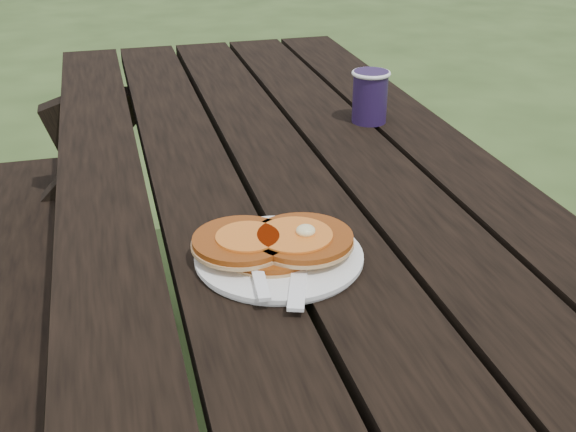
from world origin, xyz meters
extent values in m
cube|color=black|center=(0.00, 0.00, 0.73)|extent=(0.75, 1.80, 0.04)
cube|color=black|center=(0.55, 0.00, 0.43)|extent=(0.25, 1.80, 0.04)
cylinder|color=white|center=(-0.08, -0.33, 0.76)|extent=(0.23, 0.23, 0.01)
cylinder|color=#903F10|center=(-0.09, -0.32, 0.77)|extent=(0.13, 0.13, 0.01)
cylinder|color=#903F10|center=(-0.13, -0.31, 0.78)|extent=(0.13, 0.13, 0.01)
cylinder|color=#903F10|center=(-0.05, -0.32, 0.78)|extent=(0.13, 0.13, 0.01)
cylinder|color=#C9621C|center=(-0.06, -0.32, 0.79)|extent=(0.10, 0.10, 0.00)
ellipsoid|color=#F4E59E|center=(-0.05, -0.32, 0.79)|extent=(0.03, 0.03, 0.02)
cube|color=white|center=(-0.07, -0.37, 0.76)|extent=(0.08, 0.18, 0.00)
cylinder|color=#23143B|center=(0.22, 0.16, 0.80)|extent=(0.07, 0.07, 0.10)
torus|color=white|center=(0.22, 0.16, 0.85)|extent=(0.08, 0.08, 0.01)
cylinder|color=black|center=(0.22, 0.16, 0.85)|extent=(0.06, 0.06, 0.01)
camera|label=1|loc=(-0.29, -1.12, 1.23)|focal=45.00mm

